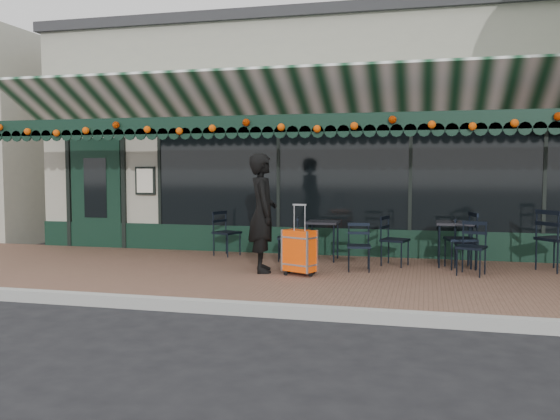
% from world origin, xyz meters
% --- Properties ---
extents(ground, '(80.00, 80.00, 0.00)m').
position_xyz_m(ground, '(0.00, 0.00, 0.00)').
color(ground, black).
rests_on(ground, ground).
extents(sidewalk, '(18.00, 4.00, 0.15)m').
position_xyz_m(sidewalk, '(0.00, 2.00, 0.07)').
color(sidewalk, brown).
rests_on(sidewalk, ground).
extents(curb, '(18.00, 0.16, 0.15)m').
position_xyz_m(curb, '(0.00, -0.08, 0.07)').
color(curb, '#9E9E99').
rests_on(curb, ground).
extents(restaurant_building, '(12.00, 9.60, 4.50)m').
position_xyz_m(restaurant_building, '(0.00, 7.84, 2.27)').
color(restaurant_building, '#A39F8D').
rests_on(restaurant_building, ground).
extents(woman, '(0.64, 0.77, 1.82)m').
position_xyz_m(woman, '(-0.76, 2.00, 1.06)').
color(woman, black).
rests_on(woman, sidewalk).
extents(suitcase, '(0.52, 0.42, 1.05)m').
position_xyz_m(suitcase, '(-0.15, 1.85, 0.50)').
color(suitcase, '#FF4808').
rests_on(suitcase, sidewalk).
extents(cafe_table_a, '(0.59, 0.59, 0.73)m').
position_xyz_m(cafe_table_a, '(2.14, 3.23, 0.80)').
color(cafe_table_a, black).
rests_on(cafe_table_a, sidewalk).
extents(cafe_table_b, '(0.55, 0.55, 0.68)m').
position_xyz_m(cafe_table_b, '(-0.06, 3.35, 0.76)').
color(cafe_table_b, black).
rests_on(cafe_table_b, sidewalk).
extents(chair_a_left, '(0.55, 0.55, 0.92)m').
position_xyz_m(chair_a_left, '(2.22, 3.04, 0.61)').
color(chair_a_left, black).
rests_on(chair_a_left, sidewalk).
extents(chair_a_right, '(0.43, 0.43, 0.80)m').
position_xyz_m(chair_a_right, '(2.32, 3.17, 0.55)').
color(chair_a_right, black).
rests_on(chair_a_right, sidewalk).
extents(chair_a_front, '(0.51, 0.51, 0.81)m').
position_xyz_m(chair_a_front, '(2.34, 2.46, 0.56)').
color(chair_a_front, black).
rests_on(chair_a_front, sidewalk).
extents(chair_a_extra, '(0.69, 0.69, 0.98)m').
position_xyz_m(chair_a_extra, '(3.65, 3.16, 0.64)').
color(chair_a_extra, black).
rests_on(chair_a_extra, sidewalk).
extents(chair_b_left, '(0.45, 0.45, 0.77)m').
position_xyz_m(chair_b_left, '(-0.63, 3.18, 0.53)').
color(chair_b_left, black).
rests_on(chair_b_left, sidewalk).
extents(chair_b_right, '(0.52, 0.52, 0.83)m').
position_xyz_m(chair_b_right, '(1.19, 3.05, 0.56)').
color(chair_b_right, black).
rests_on(chair_b_right, sidewalk).
extents(chair_b_front, '(0.43, 0.43, 0.75)m').
position_xyz_m(chair_b_front, '(0.67, 2.42, 0.53)').
color(chair_b_front, black).
rests_on(chair_b_front, sidewalk).
extents(chair_solo, '(0.54, 0.54, 0.83)m').
position_xyz_m(chair_solo, '(-1.85, 3.46, 0.56)').
color(chair_solo, black).
rests_on(chair_solo, sidewalk).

